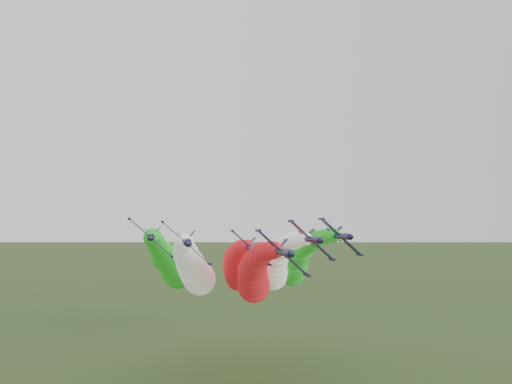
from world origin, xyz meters
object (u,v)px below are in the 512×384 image
(jet_lead, at_px, (254,275))
(jet_trail, at_px, (237,267))
(jet_outer_left, at_px, (170,263))
(jet_outer_right, at_px, (297,261))
(jet_inner_right, at_px, (275,265))
(jet_inner_left, at_px, (194,269))

(jet_lead, xyz_separation_m, jet_trail, (-0.51, 24.46, -0.29))
(jet_outer_left, bearing_deg, jet_trail, 15.47)
(jet_outer_right, bearing_deg, jet_outer_left, 173.95)
(jet_trail, bearing_deg, jet_outer_left, -164.53)
(jet_inner_right, relative_size, jet_outer_left, 1.00)
(jet_lead, relative_size, jet_inner_left, 1.00)
(jet_outer_right, bearing_deg, jet_lead, -135.10)
(jet_trail, bearing_deg, jet_lead, -88.81)
(jet_inner_left, xyz_separation_m, jet_outer_left, (-5.95, 9.66, 0.75))
(jet_outer_right, distance_m, jet_trail, 18.47)
(jet_inner_right, height_order, jet_trail, jet_inner_right)
(jet_lead, relative_size, jet_outer_right, 1.01)
(jet_lead, xyz_separation_m, jet_outer_right, (15.35, 15.29, 2.10))
(jet_lead, bearing_deg, jet_outer_right, 44.90)
(jet_inner_left, height_order, jet_trail, jet_inner_left)
(jet_inner_right, height_order, jet_outer_left, jet_outer_left)
(jet_lead, relative_size, jet_outer_left, 1.00)
(jet_lead, bearing_deg, jet_outer_left, 136.51)
(jet_outer_left, bearing_deg, jet_lead, -43.49)
(jet_inner_right, distance_m, jet_trail, 15.57)
(jet_lead, relative_size, jet_inner_right, 1.00)
(jet_lead, bearing_deg, jet_inner_left, 146.40)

